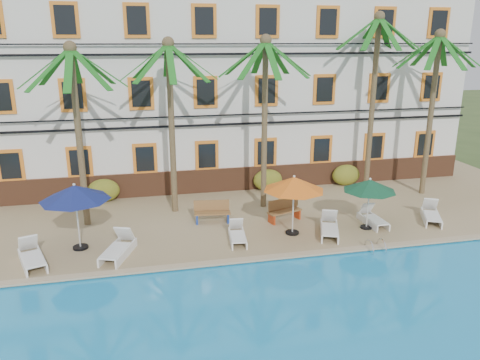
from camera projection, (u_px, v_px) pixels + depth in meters
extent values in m
plane|color=#384C23|center=(275.00, 253.00, 17.48)|extent=(100.00, 100.00, 0.00)
cube|color=tan|center=(245.00, 205.00, 22.12)|extent=(30.00, 12.00, 0.25)
cube|color=tan|center=(283.00, 256.00, 16.56)|extent=(30.00, 0.35, 0.06)
cube|color=silver|center=(225.00, 86.00, 25.32)|extent=(25.00, 6.00, 10.00)
cube|color=brown|center=(237.00, 179.00, 23.73)|extent=(25.00, 0.12, 1.20)
cube|color=orange|center=(11.00, 166.00, 21.21)|extent=(1.15, 0.10, 1.50)
cube|color=black|center=(10.00, 166.00, 21.16)|extent=(0.85, 0.04, 1.20)
cube|color=orange|center=(80.00, 162.00, 21.83)|extent=(1.15, 0.10, 1.50)
cube|color=black|center=(80.00, 162.00, 21.78)|extent=(0.85, 0.04, 1.20)
cube|color=orange|center=(145.00, 159.00, 22.44)|extent=(1.15, 0.10, 1.50)
cube|color=black|center=(145.00, 159.00, 22.39)|extent=(0.85, 0.04, 1.20)
cube|color=orange|center=(207.00, 156.00, 23.06)|extent=(1.15, 0.10, 1.50)
cube|color=black|center=(207.00, 156.00, 23.01)|extent=(0.85, 0.04, 1.20)
cube|color=orange|center=(266.00, 153.00, 23.67)|extent=(1.15, 0.10, 1.50)
cube|color=black|center=(266.00, 153.00, 23.63)|extent=(0.85, 0.04, 1.20)
cube|color=orange|center=(321.00, 150.00, 24.29)|extent=(1.15, 0.10, 1.50)
cube|color=black|center=(322.00, 150.00, 24.24)|extent=(0.85, 0.04, 1.20)
cube|color=orange|center=(374.00, 147.00, 24.90)|extent=(1.15, 0.10, 1.50)
cube|color=black|center=(375.00, 147.00, 24.86)|extent=(0.85, 0.04, 1.20)
cube|color=orange|center=(424.00, 144.00, 25.52)|extent=(1.15, 0.10, 1.50)
cube|color=black|center=(425.00, 145.00, 25.47)|extent=(0.85, 0.04, 1.20)
cube|color=orange|center=(1.00, 97.00, 20.32)|extent=(1.15, 0.10, 1.50)
cube|color=black|center=(0.00, 97.00, 20.27)|extent=(0.85, 0.04, 1.20)
cube|color=orange|center=(73.00, 95.00, 20.93)|extent=(1.15, 0.10, 1.50)
cube|color=black|center=(73.00, 95.00, 20.89)|extent=(0.85, 0.04, 1.20)
cube|color=orange|center=(141.00, 94.00, 21.55)|extent=(1.15, 0.10, 1.50)
cube|color=black|center=(141.00, 94.00, 21.50)|extent=(0.85, 0.04, 1.20)
cube|color=orange|center=(206.00, 92.00, 22.16)|extent=(1.15, 0.10, 1.50)
cube|color=black|center=(206.00, 92.00, 22.12)|extent=(0.85, 0.04, 1.20)
cube|color=orange|center=(267.00, 91.00, 22.78)|extent=(1.15, 0.10, 1.50)
cube|color=black|center=(267.00, 91.00, 22.73)|extent=(0.85, 0.04, 1.20)
cube|color=orange|center=(324.00, 89.00, 23.40)|extent=(1.15, 0.10, 1.50)
cube|color=black|center=(325.00, 89.00, 23.35)|extent=(0.85, 0.04, 1.20)
cube|color=orange|center=(379.00, 88.00, 24.01)|extent=(1.15, 0.10, 1.50)
cube|color=black|center=(380.00, 88.00, 23.96)|extent=(0.85, 0.04, 1.20)
cube|color=orange|center=(431.00, 87.00, 24.63)|extent=(1.15, 0.10, 1.50)
cube|color=black|center=(432.00, 87.00, 24.58)|extent=(0.85, 0.04, 1.20)
cube|color=orange|center=(65.00, 20.00, 20.01)|extent=(1.15, 0.10, 1.50)
cube|color=black|center=(65.00, 20.00, 19.96)|extent=(0.85, 0.04, 1.20)
cube|color=orange|center=(137.00, 20.00, 20.63)|extent=(1.15, 0.10, 1.50)
cube|color=black|center=(137.00, 20.00, 20.58)|extent=(0.85, 0.04, 1.20)
cube|color=orange|center=(204.00, 21.00, 21.24)|extent=(1.15, 0.10, 1.50)
cube|color=black|center=(204.00, 21.00, 21.19)|extent=(0.85, 0.04, 1.20)
cube|color=orange|center=(268.00, 22.00, 21.86)|extent=(1.15, 0.10, 1.50)
cube|color=black|center=(268.00, 21.00, 21.81)|extent=(0.85, 0.04, 1.20)
cube|color=orange|center=(328.00, 22.00, 22.47)|extent=(1.15, 0.10, 1.50)
cube|color=black|center=(328.00, 22.00, 22.43)|extent=(0.85, 0.04, 1.20)
cube|color=orange|center=(385.00, 22.00, 23.09)|extent=(1.15, 0.10, 1.50)
cube|color=black|center=(385.00, 22.00, 23.04)|extent=(0.85, 0.04, 1.20)
cube|color=orange|center=(439.00, 23.00, 23.70)|extent=(1.15, 0.10, 1.50)
cube|color=black|center=(439.00, 23.00, 23.66)|extent=(0.85, 0.04, 1.20)
cube|color=black|center=(237.00, 124.00, 22.78)|extent=(25.00, 0.08, 0.10)
cube|color=black|center=(237.00, 115.00, 22.65)|extent=(25.00, 0.08, 0.06)
cube|color=black|center=(237.00, 54.00, 21.83)|extent=(25.00, 0.08, 0.10)
cube|color=black|center=(237.00, 44.00, 21.70)|extent=(25.00, 0.08, 0.06)
cylinder|color=brown|center=(79.00, 141.00, 18.47)|extent=(0.26, 0.26, 7.11)
sphere|color=brown|center=(70.00, 47.00, 17.44)|extent=(0.50, 0.50, 0.50)
cube|color=#17621A|center=(75.00, 66.00, 18.60)|extent=(0.28, 2.02, 1.51)
cube|color=#17621A|center=(55.00, 67.00, 18.18)|extent=(1.63, 1.63, 1.51)
cube|color=#17621A|center=(44.00, 68.00, 17.45)|extent=(2.02, 0.28, 1.51)
cube|color=#17621A|center=(49.00, 69.00, 16.85)|extent=(1.63, 1.63, 1.51)
cube|color=#17621A|center=(68.00, 69.00, 16.72)|extent=(0.28, 2.02, 1.51)
cube|color=#17621A|center=(90.00, 69.00, 17.14)|extent=(1.63, 1.63, 1.51)
cube|color=#17621A|center=(99.00, 67.00, 17.86)|extent=(2.02, 0.28, 1.51)
cube|color=#17621A|center=(93.00, 67.00, 18.47)|extent=(1.63, 1.63, 1.51)
cylinder|color=brown|center=(172.00, 131.00, 19.98)|extent=(0.26, 0.26, 7.27)
sphere|color=brown|center=(168.00, 43.00, 18.93)|extent=(0.50, 0.50, 0.50)
cube|color=#17621A|center=(167.00, 61.00, 20.09)|extent=(0.28, 2.02, 1.51)
cube|color=#17621A|center=(151.00, 61.00, 19.67)|extent=(1.63, 1.63, 1.51)
cube|color=#17621A|center=(144.00, 62.00, 18.94)|extent=(2.02, 0.28, 1.51)
cube|color=#17621A|center=(152.00, 63.00, 18.34)|extent=(1.63, 1.63, 1.51)
cube|color=#17621A|center=(171.00, 63.00, 18.21)|extent=(0.28, 2.02, 1.51)
cube|color=#17621A|center=(188.00, 62.00, 18.63)|extent=(1.63, 1.63, 1.51)
cube|color=#17621A|center=(193.00, 61.00, 19.35)|extent=(2.02, 0.28, 1.51)
cube|color=#17621A|center=(184.00, 61.00, 19.96)|extent=(1.63, 1.63, 1.51)
cylinder|color=brown|center=(264.00, 127.00, 20.56)|extent=(0.26, 0.26, 7.37)
sphere|color=brown|center=(266.00, 40.00, 19.50)|extent=(0.50, 0.50, 0.50)
cube|color=#17621A|center=(259.00, 58.00, 20.65)|extent=(0.28, 2.02, 1.51)
cube|color=#17621A|center=(245.00, 58.00, 20.23)|extent=(1.63, 1.63, 1.51)
cube|color=#17621A|center=(242.00, 59.00, 19.51)|extent=(2.02, 0.28, 1.51)
cube|color=#17621A|center=(253.00, 59.00, 18.90)|extent=(1.63, 1.63, 1.51)
cube|color=#17621A|center=(272.00, 59.00, 18.78)|extent=(0.28, 2.02, 1.51)
cube|color=#17621A|center=(287.00, 59.00, 19.20)|extent=(1.63, 1.63, 1.51)
cube|color=#17621A|center=(288.00, 58.00, 19.92)|extent=(2.02, 0.28, 1.51)
cube|color=#17621A|center=(277.00, 58.00, 20.52)|extent=(1.63, 1.63, 1.51)
cylinder|color=brown|center=(372.00, 107.00, 22.86)|extent=(0.26, 0.26, 8.42)
sphere|color=brown|center=(380.00, 16.00, 21.64)|extent=(0.50, 0.50, 0.50)
cube|color=#17621A|center=(368.00, 33.00, 22.80)|extent=(0.28, 2.02, 1.51)
cube|color=#17621A|center=(357.00, 33.00, 22.38)|extent=(1.63, 1.63, 1.51)
cube|color=#17621A|center=(358.00, 33.00, 21.65)|extent=(2.02, 0.28, 1.51)
cube|color=#17621A|center=(371.00, 33.00, 21.05)|extent=(1.63, 1.63, 1.51)
cube|color=#17621A|center=(389.00, 33.00, 20.92)|extent=(0.28, 2.02, 1.51)
cube|color=#17621A|center=(400.00, 33.00, 21.34)|extent=(1.63, 1.63, 1.51)
cube|color=#17621A|center=(398.00, 33.00, 22.06)|extent=(2.02, 0.28, 1.51)
cube|color=#17621A|center=(384.00, 33.00, 22.67)|extent=(1.63, 1.63, 1.51)
cylinder|color=brown|center=(430.00, 117.00, 22.38)|extent=(0.26, 0.26, 7.62)
sphere|color=brown|center=(440.00, 34.00, 21.28)|extent=(0.50, 0.50, 0.50)
cube|color=#17621A|center=(425.00, 51.00, 22.44)|extent=(0.28, 2.02, 1.51)
cube|color=#17621A|center=(416.00, 51.00, 22.02)|extent=(1.63, 1.63, 1.51)
cube|color=#17621A|center=(419.00, 51.00, 21.29)|extent=(2.02, 0.28, 1.51)
cube|color=#17621A|center=(434.00, 52.00, 20.69)|extent=(1.63, 1.63, 1.51)
cube|color=#17621A|center=(452.00, 52.00, 20.56)|extent=(0.28, 2.02, 1.51)
cube|color=#17621A|center=(462.00, 52.00, 20.98)|extent=(1.63, 1.63, 1.51)
cube|color=#17621A|center=(457.00, 51.00, 21.70)|extent=(2.02, 0.28, 1.51)
cube|color=#17621A|center=(442.00, 51.00, 22.31)|extent=(1.63, 1.63, 1.51)
ellipsoid|color=#255117|center=(104.00, 190.00, 22.09)|extent=(1.50, 0.90, 1.10)
ellipsoid|color=#255117|center=(268.00, 180.00, 23.74)|extent=(1.50, 0.90, 1.10)
ellipsoid|color=#255117|center=(346.00, 175.00, 24.62)|extent=(1.50, 0.90, 1.10)
cylinder|color=black|center=(81.00, 247.00, 17.25)|extent=(0.56, 0.56, 0.08)
cylinder|color=silver|center=(77.00, 218.00, 16.91)|extent=(0.06, 0.06, 2.41)
cone|color=navy|center=(75.00, 193.00, 16.64)|extent=(2.51, 2.51, 0.55)
sphere|color=silver|center=(74.00, 185.00, 16.55)|extent=(0.10, 0.10, 0.10)
cylinder|color=black|center=(292.00, 233.00, 18.57)|extent=(0.54, 0.54, 0.08)
cylinder|color=silver|center=(293.00, 206.00, 18.25)|extent=(0.06, 0.06, 2.32)
cone|color=orange|center=(294.00, 184.00, 17.98)|extent=(2.41, 2.41, 0.53)
sphere|color=silver|center=(294.00, 176.00, 17.90)|extent=(0.10, 0.10, 0.10)
cylinder|color=black|center=(366.00, 227.00, 19.10)|extent=(0.48, 0.48, 0.07)
cylinder|color=silver|center=(368.00, 204.00, 18.82)|extent=(0.06, 0.06, 2.05)
cone|color=#11462A|center=(370.00, 185.00, 18.58)|extent=(2.13, 2.13, 0.47)
sphere|color=silver|center=(370.00, 179.00, 18.51)|extent=(0.10, 0.10, 0.10)
cube|color=white|center=(33.00, 259.00, 15.68)|extent=(1.03, 1.47, 0.06)
cube|color=white|center=(28.00, 243.00, 16.37)|extent=(0.75, 0.67, 0.67)
cube|color=white|center=(23.00, 263.00, 15.79)|extent=(0.69, 1.82, 0.31)
cube|color=white|center=(42.00, 259.00, 16.10)|extent=(0.69, 1.82, 0.31)
cube|color=white|center=(115.00, 251.00, 16.28)|extent=(1.07, 1.50, 0.06)
cube|color=white|center=(125.00, 234.00, 17.10)|extent=(0.77, 0.69, 0.68)
cube|color=white|center=(110.00, 252.00, 16.62)|extent=(0.75, 1.83, 0.31)
cube|color=white|center=(127.00, 253.00, 16.53)|extent=(0.75, 1.83, 0.31)
cube|color=white|center=(238.00, 237.00, 17.57)|extent=(0.65, 1.20, 0.05)
cube|color=white|center=(236.00, 224.00, 18.27)|extent=(0.58, 0.48, 0.58)
cube|color=white|center=(231.00, 238.00, 17.80)|extent=(0.23, 1.64, 0.27)
cube|color=white|center=(244.00, 238.00, 17.85)|extent=(0.23, 1.64, 0.27)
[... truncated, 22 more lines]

